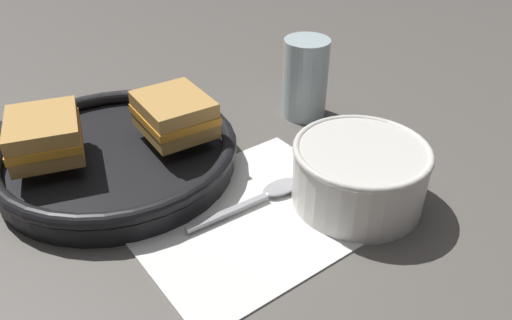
% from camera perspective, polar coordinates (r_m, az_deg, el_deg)
% --- Properties ---
extents(ground_plane, '(4.00, 4.00, 0.00)m').
position_cam_1_polar(ground_plane, '(0.59, 1.76, -4.39)').
color(ground_plane, '#56514C').
extents(napkin, '(0.28, 0.25, 0.00)m').
position_cam_1_polar(napkin, '(0.56, -0.85, -6.23)').
color(napkin, white).
rests_on(napkin, ground_plane).
extents(soup_bowl, '(0.15, 0.15, 0.07)m').
position_cam_1_polar(soup_bowl, '(0.57, 11.72, -1.27)').
color(soup_bowl, silver).
rests_on(soup_bowl, ground_plane).
extents(spoon, '(0.15, 0.04, 0.01)m').
position_cam_1_polar(spoon, '(0.58, 1.50, -3.99)').
color(spoon, '#9E9EA3').
rests_on(spoon, napkin).
extents(skillet, '(0.30, 0.39, 0.04)m').
position_cam_1_polar(skillet, '(0.65, -15.73, 0.61)').
color(skillet, black).
rests_on(skillet, ground_plane).
extents(sandwich_near_left, '(0.10, 0.11, 0.05)m').
position_cam_1_polar(sandwich_near_left, '(0.63, -9.32, 5.18)').
color(sandwich_near_left, '#C18E47').
rests_on(sandwich_near_left, skillet).
extents(sandwich_near_right, '(0.11, 0.12, 0.05)m').
position_cam_1_polar(sandwich_near_right, '(0.63, -23.01, 2.62)').
color(sandwich_near_right, '#C18E47').
rests_on(sandwich_near_right, skillet).
extents(drinking_glass, '(0.07, 0.07, 0.12)m').
position_cam_1_polar(drinking_glass, '(0.74, 5.64, 9.27)').
color(drinking_glass, silver).
rests_on(drinking_glass, ground_plane).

